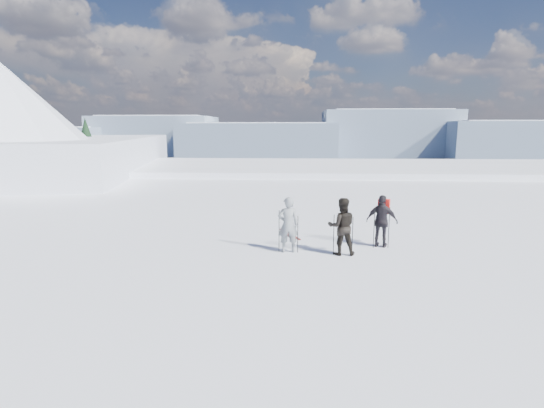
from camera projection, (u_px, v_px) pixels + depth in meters
The scene contains 9 objects.
lake_basin at pixel (313, 236), 41.53m from camera, with size 820.00×820.00×71.62m.
far_mountain_range at pixel (324, 138), 457.49m from camera, with size 770.00×110.00×53.00m.
near_ridge at pixel (43, 204), 41.75m from camera, with size 31.37×35.68×25.62m.
skier_grey at pixel (288, 225), 13.54m from camera, with size 0.66×0.43×1.80m, color gray.
skier_dark at pixel (342, 226), 13.28m from camera, with size 0.88×0.69×1.82m, color black.
skier_pack at pixel (382, 221), 14.14m from camera, with size 1.03×0.43×1.76m, color black.
backpack at pixel (385, 187), 14.16m from camera, with size 0.38×0.21×0.49m, color red.
ski_poles at pixel (339, 232), 13.64m from camera, with size 3.65×0.94×1.37m.
skis_loose at pixel (289, 234), 15.90m from camera, with size 0.83×1.64×0.03m.
Camera 1 is at (-1.81, -10.47, 3.96)m, focal length 28.00 mm.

